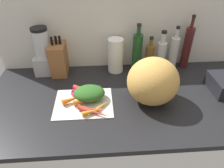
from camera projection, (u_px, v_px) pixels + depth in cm
name	position (u px, v px, depth cm)	size (l,w,h in cm)	color
ground_plane	(128.00, 97.00, 126.58)	(170.00, 80.00, 3.00)	black
wall_back	(123.00, 25.00, 139.55)	(170.00, 3.00, 60.00)	silver
cutting_board	(84.00, 103.00, 119.64)	(33.08, 26.37, 0.80)	beige
carrot_0	(103.00, 105.00, 115.78)	(2.08, 2.08, 10.38)	orange
carrot_1	(83.00, 93.00, 124.92)	(2.37, 2.37, 14.29)	#B2264C
carrot_2	(83.00, 89.00, 127.50)	(3.08, 3.08, 12.05)	red
carrot_3	(91.00, 109.00, 112.59)	(2.66, 2.66, 14.51)	red
carrot_4	(79.00, 98.00, 120.64)	(2.04, 2.04, 12.51)	#B2264C
carrot_5	(92.00, 111.00, 111.15)	(2.77, 2.77, 10.85)	orange
carrot_6	(83.00, 101.00, 117.69)	(3.19, 3.19, 10.66)	orange
carrot_7	(86.00, 92.00, 124.70)	(2.66, 2.66, 16.54)	#B2264C
carrot_8	(71.00, 100.00, 118.67)	(3.37, 3.37, 10.34)	orange
carrot_9	(95.00, 112.00, 110.79)	(2.44, 2.44, 17.09)	red
carrot_10	(91.00, 88.00, 127.71)	(3.36, 3.36, 12.92)	orange
carrot_greens_pile	(89.00, 93.00, 120.17)	(18.05, 13.89, 7.64)	#2D6023
winter_squash	(153.00, 81.00, 114.10)	(28.64, 26.71, 27.19)	gold
knife_block	(59.00, 59.00, 140.36)	(10.40, 15.55, 26.91)	brown
blender_appliance	(44.00, 54.00, 139.53)	(13.74, 13.74, 32.46)	#B2B2B7
paper_towel_roll	(116.00, 55.00, 142.42)	(10.57, 10.57, 23.90)	white
bottle_0	(137.00, 53.00, 140.03)	(6.40, 6.40, 34.51)	#19421E
bottle_1	(149.00, 58.00, 142.82)	(6.19, 6.19, 25.73)	brown
bottle_2	(161.00, 55.00, 142.12)	(6.12, 6.12, 29.65)	silver
bottle_3	(173.00, 53.00, 144.37)	(5.91, 5.91, 31.54)	silver
bottle_4	(187.00, 47.00, 144.86)	(5.86, 5.86, 37.88)	#471919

